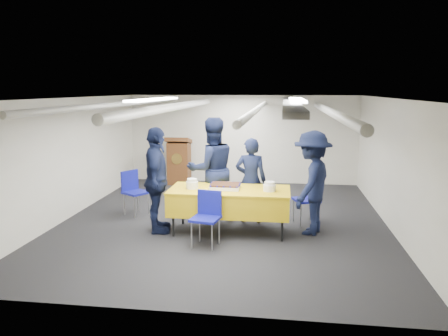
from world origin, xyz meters
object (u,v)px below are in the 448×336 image
at_px(chair_near, 207,212).
at_px(sailor_d, 312,183).
at_px(sailor_a, 251,180).
at_px(chair_right, 311,195).
at_px(chair_left, 133,188).
at_px(podium, 179,161).
at_px(sailor_c, 157,180).
at_px(sailor_b, 212,169).
at_px(serving_table, 229,201).
at_px(sheet_cake, 225,186).

xyz_separation_m(chair_near, sailor_d, (1.67, 0.80, 0.36)).
relative_size(sailor_a, sailor_d, 0.89).
bearing_deg(chair_right, chair_left, 177.52).
xyz_separation_m(podium, sailor_a, (2.10, -3.05, 0.18)).
bearing_deg(sailor_c, sailor_b, -57.09).
bearing_deg(sailor_d, serving_table, -63.05).
bearing_deg(sheet_cake, sailor_a, 58.53).
bearing_deg(sailor_a, sailor_d, 156.38).
bearing_deg(sheet_cake, chair_near, -106.27).
height_order(sheet_cake, chair_left, chair_left).
height_order(podium, sailor_a, sailor_a).
bearing_deg(sheet_cake, chair_left, 156.61).
xyz_separation_m(chair_left, sailor_c, (0.78, -1.01, 0.39)).
height_order(podium, chair_near, podium).
height_order(sheet_cake, chair_right, chair_right).
bearing_deg(chair_left, chair_near, -40.77).
bearing_deg(chair_left, chair_right, -2.48).
height_order(chair_left, sailor_d, sailor_d).
relative_size(serving_table, chair_near, 2.37).
distance_m(serving_table, sheet_cake, 0.27).
distance_m(podium, sailor_b, 3.32).
bearing_deg(sailor_d, sheet_cake, -63.92).
relative_size(chair_right, sailor_c, 0.47).
bearing_deg(sailor_a, chair_right, -175.63).
bearing_deg(sailor_a, chair_near, 67.57).
bearing_deg(sheet_cake, sailor_b, 116.73).
distance_m(chair_near, sailor_d, 1.89).
height_order(podium, sailor_c, sailor_c).
xyz_separation_m(serving_table, sailor_b, (-0.42, 0.70, 0.42)).
distance_m(chair_left, sailor_b, 1.67).
relative_size(podium, chair_near, 1.44).
bearing_deg(sailor_a, sailor_b, -1.51).
relative_size(podium, sailor_a, 0.79).
bearing_deg(podium, sailor_b, -65.65).
bearing_deg(chair_left, sailor_d, -11.74).
distance_m(serving_table, podium, 4.11).
relative_size(serving_table, sailor_c, 1.12).
height_order(sailor_b, sailor_d, sailor_b).
bearing_deg(chair_near, serving_table, 67.37).
height_order(sheet_cake, podium, podium).
distance_m(podium, sailor_a, 3.71).
relative_size(chair_near, chair_right, 1.00).
bearing_deg(sheet_cake, chair_right, 24.87).
bearing_deg(chair_left, sailor_a, -4.88).
xyz_separation_m(sheet_cake, sailor_d, (1.47, 0.13, 0.08)).
xyz_separation_m(podium, sailor_d, (3.18, -3.56, 0.28)).
relative_size(serving_table, sailor_b, 1.06).
height_order(sheet_cake, sailor_c, sailor_c).
xyz_separation_m(chair_near, sailor_b, (-0.15, 1.36, 0.44)).
bearing_deg(serving_table, sheet_cake, 169.63).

